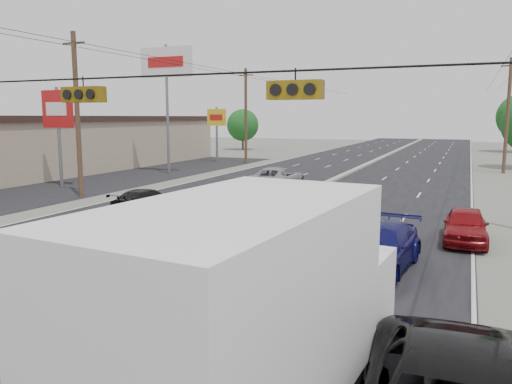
% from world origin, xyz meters
% --- Properties ---
extents(ground, '(200.00, 200.00, 0.00)m').
position_xyz_m(ground, '(0.00, 0.00, 0.00)').
color(ground, '#606356').
rests_on(ground, ground).
extents(road_surface, '(20.00, 160.00, 0.02)m').
position_xyz_m(road_surface, '(0.00, 30.00, 0.00)').
color(road_surface, black).
rests_on(road_surface, ground).
extents(center_median, '(0.50, 160.00, 0.20)m').
position_xyz_m(center_median, '(0.00, 30.00, 0.10)').
color(center_median, gray).
rests_on(center_median, ground).
extents(strip_mall, '(12.00, 42.00, 4.60)m').
position_xyz_m(strip_mall, '(-26.00, 25.00, 2.30)').
color(strip_mall, tan).
rests_on(strip_mall, ground).
extents(parking_lot, '(10.00, 42.00, 0.02)m').
position_xyz_m(parking_lot, '(-17.00, 25.00, 0.00)').
color(parking_lot, black).
rests_on(parking_lot, ground).
extents(utility_pole_left_b, '(1.60, 0.30, 10.00)m').
position_xyz_m(utility_pole_left_b, '(-12.50, 15.00, 5.11)').
color(utility_pole_left_b, '#422D1E').
rests_on(utility_pole_left_b, ground).
extents(utility_pole_left_c, '(1.60, 0.30, 10.00)m').
position_xyz_m(utility_pole_left_c, '(-12.50, 40.00, 5.11)').
color(utility_pole_left_c, '#422D1E').
rests_on(utility_pole_left_c, ground).
extents(utility_pole_right_c, '(1.60, 0.30, 10.00)m').
position_xyz_m(utility_pole_right_c, '(12.50, 40.00, 5.11)').
color(utility_pole_right_c, '#422D1E').
rests_on(utility_pole_right_c, ground).
extents(traffic_signals, '(25.00, 0.30, 0.54)m').
position_xyz_m(traffic_signals, '(1.40, 0.00, 5.49)').
color(traffic_signals, black).
rests_on(traffic_signals, ground).
extents(pole_sign_mid, '(2.60, 0.25, 7.00)m').
position_xyz_m(pole_sign_mid, '(-17.00, 18.00, 5.11)').
color(pole_sign_mid, slate).
rests_on(pole_sign_mid, ground).
extents(pole_sign_billboard, '(5.00, 0.25, 11.00)m').
position_xyz_m(pole_sign_billboard, '(-14.50, 28.00, 8.87)').
color(pole_sign_billboard, slate).
rests_on(pole_sign_billboard, ground).
extents(pole_sign_far, '(2.20, 0.25, 6.00)m').
position_xyz_m(pole_sign_far, '(-16.00, 40.00, 4.41)').
color(pole_sign_far, slate).
rests_on(pole_sign_far, ground).
extents(tree_left_far, '(4.80, 4.80, 6.12)m').
position_xyz_m(tree_left_far, '(-22.00, 60.00, 3.72)').
color(tree_left_far, '#382619').
rests_on(tree_left_far, ground).
extents(box_truck, '(3.25, 7.69, 3.80)m').
position_xyz_m(box_truck, '(6.69, -2.27, 1.95)').
color(box_truck, black).
rests_on(box_truck, ground).
extents(tan_sedan, '(2.67, 5.80, 1.64)m').
position_xyz_m(tan_sedan, '(2.54, -0.83, 0.82)').
color(tan_sedan, olive).
rests_on(tan_sedan, ground).
extents(red_sedan, '(1.52, 4.25, 1.40)m').
position_xyz_m(red_sedan, '(2.69, 4.81, 0.70)').
color(red_sedan, maroon).
rests_on(red_sedan, ground).
extents(queue_car_a, '(2.47, 4.85, 1.58)m').
position_xyz_m(queue_car_a, '(3.00, 12.41, 0.79)').
color(queue_car_a, black).
rests_on(queue_car_a, ground).
extents(queue_car_b, '(2.10, 4.89, 1.57)m').
position_xyz_m(queue_car_b, '(5.99, 6.91, 0.78)').
color(queue_car_b, silver).
rests_on(queue_car_b, ground).
extents(queue_car_d, '(2.62, 5.35, 1.50)m').
position_xyz_m(queue_car_d, '(7.00, 6.97, 0.75)').
color(queue_car_d, '#0F104E').
rests_on(queue_car_d, ground).
extents(queue_car_e, '(1.71, 4.07, 1.38)m').
position_xyz_m(queue_car_e, '(9.60, 12.07, 0.69)').
color(queue_car_e, maroon).
rests_on(queue_car_e, ground).
extents(oncoming_near, '(1.89, 4.44, 1.28)m').
position_xyz_m(oncoming_near, '(-5.68, 12.18, 0.64)').
color(oncoming_near, black).
rests_on(oncoming_near, ground).
extents(oncoming_far, '(2.88, 5.85, 1.60)m').
position_xyz_m(oncoming_far, '(-2.27, 22.35, 0.80)').
color(oncoming_far, gray).
rests_on(oncoming_far, ground).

